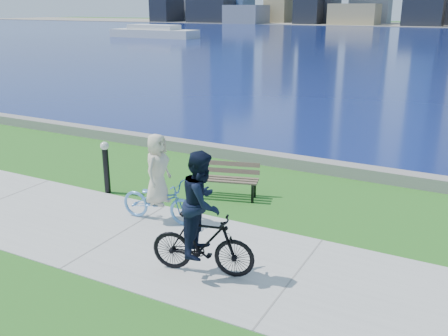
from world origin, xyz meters
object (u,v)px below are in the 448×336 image
(cyclist_woman, at_px, (158,189))
(cyclist_man, at_px, (202,224))
(park_bench, at_px, (225,176))
(bollard_lamp, at_px, (106,164))

(cyclist_woman, xyz_separation_m, cyclist_man, (2.08, -1.57, 0.22))
(cyclist_man, bearing_deg, park_bench, 8.88)
(cyclist_woman, relative_size, cyclist_man, 0.88)
(park_bench, distance_m, cyclist_woman, 2.20)
(bollard_lamp, relative_size, cyclist_man, 0.60)
(bollard_lamp, height_order, cyclist_woman, cyclist_woman)
(bollard_lamp, distance_m, cyclist_man, 5.00)
(cyclist_woman, height_order, cyclist_man, cyclist_man)
(park_bench, height_order, bollard_lamp, bollard_lamp)
(bollard_lamp, xyz_separation_m, cyclist_man, (4.36, -2.45, 0.20))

